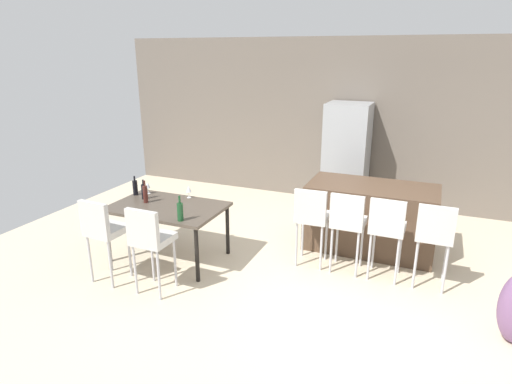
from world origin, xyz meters
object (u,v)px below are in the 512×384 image
at_px(kitchen_island, 370,217).
at_px(wine_bottle_corner, 144,191).
at_px(wine_bottle_far, 180,211).
at_px(wine_glass_left, 148,185).
at_px(bar_chair_left, 312,215).
at_px(wine_bottle_near, 135,187).
at_px(wine_bottle_middle, 145,194).
at_px(dining_chair_far, 149,237).
at_px(bar_chair_far, 435,233).
at_px(dining_table, 167,210).
at_px(bar_chair_middle, 348,220).
at_px(refrigerator, 346,157).
at_px(bar_chair_right, 387,226).
at_px(dining_chair_near, 103,228).
at_px(wine_glass_right, 189,189).

xyz_separation_m(kitchen_island, wine_bottle_corner, (-2.86, -1.23, 0.39)).
relative_size(wine_bottle_far, wine_glass_left, 1.78).
distance_m(bar_chair_left, wine_bottle_corner, 2.28).
relative_size(wine_bottle_near, wine_bottle_middle, 0.90).
bearing_deg(wine_bottle_far, dining_chair_far, -103.93).
bearing_deg(wine_bottle_near, bar_chair_far, 4.60).
height_order(kitchen_island, wine_bottle_corner, wine_bottle_corner).
xyz_separation_m(bar_chair_left, dining_table, (-1.80, -0.53, -0.02)).
xyz_separation_m(bar_chair_middle, wine_bottle_middle, (-2.58, -0.52, 0.16)).
relative_size(kitchen_island, dining_chair_far, 1.64).
xyz_separation_m(dining_table, wine_bottle_corner, (-0.44, 0.12, 0.17)).
relative_size(dining_chair_far, wine_bottle_far, 3.39).
distance_m(dining_table, wine_bottle_far, 0.60).
relative_size(dining_chair_far, wine_bottle_near, 3.85).
distance_m(bar_chair_left, refrigerator, 2.34).
bearing_deg(dining_chair_far, wine_bottle_middle, 128.28).
xyz_separation_m(bar_chair_right, wine_glass_left, (-3.25, -0.20, 0.17)).
bearing_deg(dining_table, bar_chair_middle, 13.15).
distance_m(dining_chair_near, dining_chair_far, 0.66).
bearing_deg(dining_table, dining_chair_near, -111.71).
bearing_deg(wine_bottle_far, kitchen_island, 40.96).
bearing_deg(kitchen_island, wine_bottle_near, -159.78).
xyz_separation_m(bar_chair_middle, wine_bottle_near, (-2.91, -0.31, 0.15)).
xyz_separation_m(bar_chair_right, wine_bottle_near, (-3.38, -0.31, 0.15)).
bearing_deg(wine_bottle_far, wine_glass_right, 114.50).
relative_size(dining_table, wine_bottle_far, 4.70).
distance_m(wine_glass_left, refrigerator, 3.40).
bearing_deg(bar_chair_middle, wine_bottle_near, -173.86).
xyz_separation_m(wine_bottle_far, wine_bottle_middle, (-0.77, 0.37, 0.00)).
distance_m(kitchen_island, bar_chair_left, 1.05).
height_order(dining_table, wine_glass_left, wine_glass_left).
relative_size(bar_chair_middle, wine_bottle_corner, 3.87).
bearing_deg(wine_bottle_middle, bar_chair_left, 13.82).
bearing_deg(bar_chair_right, kitchen_island, 110.09).
height_order(bar_chair_left, wine_bottle_middle, bar_chair_left).
xyz_separation_m(dining_table, dining_chair_far, (0.33, -0.83, 0.02)).
distance_m(bar_chair_far, wine_bottle_corner, 3.71).
height_order(bar_chair_far, wine_bottle_far, same).
relative_size(bar_chair_far, dining_table, 0.72).
bearing_deg(bar_chair_far, dining_table, -170.78).
bearing_deg(wine_bottle_near, wine_bottle_corner, -23.89).
distance_m(bar_chair_middle, bar_chair_right, 0.46).
relative_size(dining_chair_near, wine_bottle_far, 3.39).
bearing_deg(bar_chair_middle, wine_bottle_corner, -171.38).
distance_m(bar_chair_right, wine_bottle_corner, 3.19).
relative_size(wine_glass_right, refrigerator, 0.09).
bearing_deg(bar_chair_left, wine_glass_left, -175.14).
bearing_deg(wine_bottle_far, refrigerator, 68.03).
bearing_deg(wine_bottle_middle, dining_chair_near, -90.00).
xyz_separation_m(dining_chair_far, wine_glass_left, (-0.86, 1.16, 0.17)).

